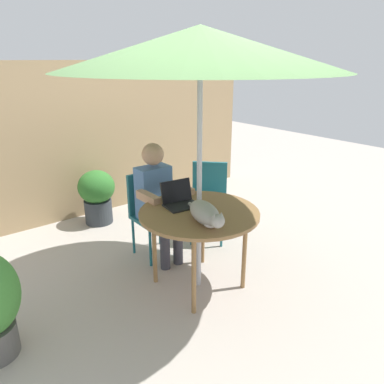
# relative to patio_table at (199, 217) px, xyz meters

# --- Properties ---
(ground_plane) EXTENTS (14.00, 14.00, 0.00)m
(ground_plane) POSITION_rel_patio_table_xyz_m (0.00, 0.00, -0.69)
(ground_plane) COLOR #ADA399
(fence_back) EXTENTS (5.13, 0.08, 1.99)m
(fence_back) POSITION_rel_patio_table_xyz_m (0.00, 2.27, 0.31)
(fence_back) COLOR tan
(fence_back) RESTS_ON ground
(patio_table) EXTENTS (1.06, 1.06, 0.75)m
(patio_table) POSITION_rel_patio_table_xyz_m (0.00, 0.00, 0.00)
(patio_table) COLOR olive
(patio_table) RESTS_ON ground
(patio_umbrella) EXTENTS (2.24, 2.24, 2.24)m
(patio_umbrella) POSITION_rel_patio_table_xyz_m (0.00, 0.00, 1.39)
(patio_umbrella) COLOR #B7B7BC
(patio_umbrella) RESTS_ON ground
(chair_occupied) EXTENTS (0.40, 0.40, 0.89)m
(chair_occupied) POSITION_rel_patio_table_xyz_m (0.00, 0.82, -0.17)
(chair_occupied) COLOR #1E606B
(chair_occupied) RESTS_ON ground
(chair_empty) EXTENTS (0.57, 0.57, 0.89)m
(chair_empty) POSITION_rel_patio_table_xyz_m (0.74, 0.72, -0.17)
(chair_empty) COLOR #1E606B
(chair_empty) RESTS_ON ground
(person_seated) EXTENTS (0.48, 0.48, 1.23)m
(person_seated) POSITION_rel_patio_table_xyz_m (-0.00, 0.66, 0.00)
(person_seated) COLOR #4C72A5
(person_seated) RESTS_ON ground
(laptop) EXTENTS (0.33, 0.29, 0.21)m
(laptop) POSITION_rel_patio_table_xyz_m (-0.04, 0.23, 0.12)
(laptop) COLOR black
(laptop) RESTS_ON patio_table
(cat) EXTENTS (0.28, 0.63, 0.17)m
(cat) POSITION_rel_patio_table_xyz_m (-0.12, -0.23, 0.14)
(cat) COLOR gray
(cat) RESTS_ON patio_table
(potted_plant_by_chair) EXTENTS (0.46, 0.46, 0.69)m
(potted_plant_by_chair) POSITION_rel_patio_table_xyz_m (-0.12, 1.89, -0.30)
(potted_plant_by_chair) COLOR #33383D
(potted_plant_by_chair) RESTS_ON ground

